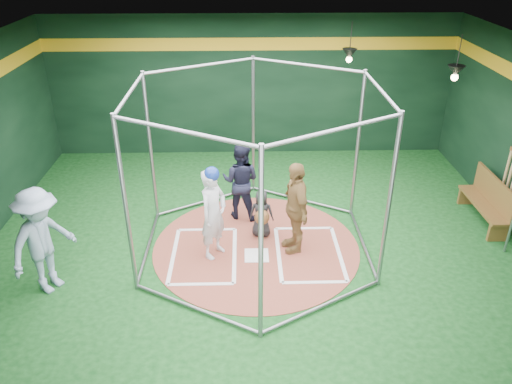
{
  "coord_description": "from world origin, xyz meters",
  "views": [
    {
      "loc": [
        -0.21,
        -7.72,
        5.22
      ],
      "look_at": [
        0.0,
        0.1,
        1.1
      ],
      "focal_mm": 35.0,
      "sensor_mm": 36.0,
      "label": 1
    }
  ],
  "objects_px": {
    "visitor_leopard": "(295,207)",
    "umpire": "(241,181)",
    "dugout_bench": "(488,200)",
    "batter_figure": "(213,213)"
  },
  "relations": [
    {
      "from": "visitor_leopard",
      "to": "umpire",
      "type": "relative_size",
      "value": 1.08
    },
    {
      "from": "umpire",
      "to": "batter_figure",
      "type": "bearing_deg",
      "value": 87.03
    },
    {
      "from": "visitor_leopard",
      "to": "umpire",
      "type": "height_order",
      "value": "visitor_leopard"
    },
    {
      "from": "batter_figure",
      "to": "umpire",
      "type": "height_order",
      "value": "batter_figure"
    },
    {
      "from": "batter_figure",
      "to": "visitor_leopard",
      "type": "height_order",
      "value": "batter_figure"
    },
    {
      "from": "umpire",
      "to": "dugout_bench",
      "type": "bearing_deg",
      "value": -167.43
    },
    {
      "from": "visitor_leopard",
      "to": "umpire",
      "type": "xyz_separation_m",
      "value": [
        -0.97,
        1.19,
        -0.06
      ]
    },
    {
      "from": "batter_figure",
      "to": "dugout_bench",
      "type": "relative_size",
      "value": 1.07
    },
    {
      "from": "umpire",
      "to": "visitor_leopard",
      "type": "bearing_deg",
      "value": 145.38
    },
    {
      "from": "visitor_leopard",
      "to": "dugout_bench",
      "type": "distance_m",
      "value": 4.05
    }
  ]
}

